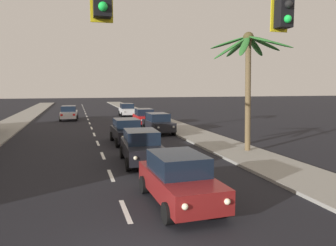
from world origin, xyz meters
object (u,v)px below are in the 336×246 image
(traffic_signal_mast, at_px, (286,34))
(sedan_parked_mid_kerb, at_px, (144,117))
(sedan_parked_far_kerb, at_px, (158,123))
(sedan_oncoming_far, at_px, (69,113))
(palm_right_second, at_px, (248,62))
(sedan_fifth_in_queue, at_px, (127,131))
(sedan_third_in_queue, at_px, (142,146))
(sedan_parked_nearest_kerb, at_px, (127,110))
(sedan_lead_at_stop_bar, at_px, (179,179))

(traffic_signal_mast, height_order, sedan_parked_mid_kerb, traffic_signal_mast)
(sedan_parked_far_kerb, bearing_deg, sedan_parked_mid_kerb, 89.80)
(sedan_oncoming_far, bearing_deg, sedan_parked_mid_kerb, -45.61)
(palm_right_second, bearing_deg, sedan_fifth_in_queue, 140.59)
(traffic_signal_mast, xyz_separation_m, sedan_third_in_queue, (-1.24, 9.82, -4.18))
(traffic_signal_mast, relative_size, sedan_fifth_in_queue, 2.60)
(sedan_fifth_in_queue, xyz_separation_m, sedan_parked_mid_kerb, (3.30, 9.81, 0.00))
(sedan_parked_nearest_kerb, height_order, sedan_parked_mid_kerb, same)
(sedan_lead_at_stop_bar, relative_size, sedan_oncoming_far, 1.00)
(sedan_oncoming_far, bearing_deg, sedan_fifth_in_queue, -76.70)
(sedan_parked_mid_kerb, relative_size, sedan_parked_far_kerb, 1.00)
(sedan_fifth_in_queue, distance_m, sedan_parked_nearest_kerb, 20.92)
(traffic_signal_mast, xyz_separation_m, sedan_oncoming_far, (-5.18, 33.25, -4.18))
(sedan_lead_at_stop_bar, bearing_deg, sedan_oncoming_far, 97.68)
(sedan_oncoming_far, relative_size, sedan_parked_far_kerb, 1.00)
(sedan_parked_nearest_kerb, relative_size, palm_right_second, 0.64)
(traffic_signal_mast, distance_m, sedan_parked_nearest_kerb, 36.84)
(sedan_parked_mid_kerb, height_order, palm_right_second, palm_right_second)
(sedan_parked_mid_kerb, bearing_deg, sedan_third_in_queue, -102.35)
(sedan_parked_mid_kerb, bearing_deg, sedan_lead_at_stop_bar, -98.91)
(traffic_signal_mast, bearing_deg, sedan_parked_mid_kerb, 85.04)
(sedan_third_in_queue, bearing_deg, sedan_fifth_in_queue, 88.41)
(sedan_lead_at_stop_bar, relative_size, sedan_fifth_in_queue, 1.00)
(sedan_third_in_queue, height_order, sedan_oncoming_far, same)
(sedan_parked_mid_kerb, bearing_deg, sedan_oncoming_far, 134.39)
(sedan_fifth_in_queue, bearing_deg, sedan_parked_mid_kerb, 71.38)
(sedan_lead_at_stop_bar, xyz_separation_m, sedan_fifth_in_queue, (0.13, 12.10, 0.00))
(sedan_lead_at_stop_bar, distance_m, sedan_parked_far_kerb, 16.54)
(sedan_lead_at_stop_bar, distance_m, sedan_parked_nearest_kerb, 32.94)
(traffic_signal_mast, bearing_deg, sedan_oncoming_far, 98.86)
(sedan_fifth_in_queue, distance_m, sedan_parked_mid_kerb, 10.35)
(sedan_oncoming_far, bearing_deg, sedan_lead_at_stop_bar, -82.32)
(sedan_third_in_queue, bearing_deg, palm_right_second, 7.52)
(sedan_parked_nearest_kerb, bearing_deg, sedan_parked_mid_kerb, -89.75)
(sedan_oncoming_far, bearing_deg, sedan_third_in_queue, -80.46)
(sedan_parked_nearest_kerb, xyz_separation_m, palm_right_second, (3.06, -25.86, 4.49))
(sedan_parked_far_kerb, bearing_deg, sedan_fifth_in_queue, -128.84)
(sedan_lead_at_stop_bar, bearing_deg, sedan_parked_nearest_kerb, 84.10)
(sedan_lead_at_stop_bar, height_order, palm_right_second, palm_right_second)
(sedan_third_in_queue, relative_size, sedan_fifth_in_queue, 1.01)
(traffic_signal_mast, relative_size, sedan_lead_at_stop_bar, 2.59)
(traffic_signal_mast, height_order, sedan_parked_nearest_kerb, traffic_signal_mast)
(traffic_signal_mast, bearing_deg, sedan_third_in_queue, 97.23)
(traffic_signal_mast, bearing_deg, sedan_parked_far_kerb, 83.68)
(palm_right_second, bearing_deg, sedan_third_in_queue, -172.48)
(sedan_parked_nearest_kerb, distance_m, sedan_parked_far_kerb, 16.59)
(sedan_oncoming_far, height_order, palm_right_second, palm_right_second)
(sedan_oncoming_far, height_order, sedan_parked_mid_kerb, same)
(sedan_parked_mid_kerb, xyz_separation_m, sedan_parked_far_kerb, (-0.02, -5.73, 0.00))
(sedan_lead_at_stop_bar, bearing_deg, sedan_parked_far_kerb, 78.08)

